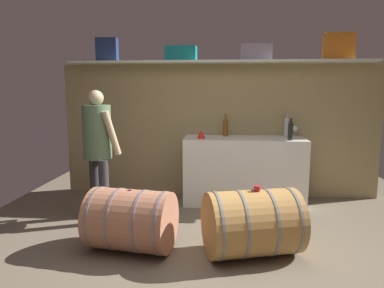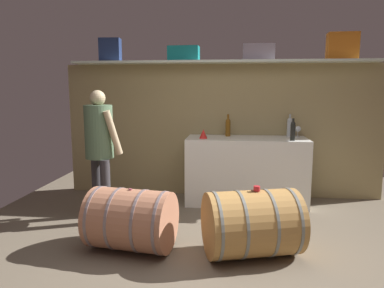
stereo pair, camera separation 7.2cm
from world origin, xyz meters
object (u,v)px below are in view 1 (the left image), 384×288
Objects in this scene: toolcase_teal at (181,54)px; wine_bottle_amber at (226,127)px; toolcase_grey at (256,52)px; wine_bottle_clear at (287,126)px; toolcase_orange at (339,47)px; winemaker_pouring at (98,142)px; toolcase_navy at (107,50)px; work_cabinet at (244,170)px; red_funnel at (201,134)px; wine_bottle_dark at (290,130)px; wine_barrel_near at (252,223)px; wine_barrel_far at (131,220)px; wine_glass at (295,129)px; tasting_cup at (257,188)px.

wine_bottle_amber is (0.64, -0.07, -1.03)m from toolcase_teal.
wine_bottle_clear is at bearing 1.79° from toolcase_grey.
wine_bottle_clear is (-0.65, 0.02, -1.10)m from toolcase_orange.
winemaker_pouring is (-1.92, -1.07, -1.12)m from toolcase_grey.
wine_bottle_clear is (2.58, 0.02, -1.08)m from toolcase_navy.
toolcase_teal is 0.26× the size of work_cabinet.
red_funnel is at bearing 78.76° from winemaker_pouring.
toolcase_navy is 0.21× the size of winemaker_pouring.
toolcase_navy is 2.65× the size of red_funnel.
toolcase_teal is 1.05m from toolcase_grey.
wine_bottle_amber is (-0.87, -0.08, -0.01)m from wine_bottle_clear.
wine_bottle_dark is 0.29× the size of wine_barrel_near.
wine_bottle_dark is (0.58, -0.19, 0.59)m from work_cabinet.
toolcase_orange reaches higher than wine_barrel_far.
work_cabinet is 13.22× the size of red_funnel.
wine_bottle_clear is 2.70m from wine_barrel_far.
toolcase_orange is 1.36m from wine_bottle_dark.
toolcase_grey reaches higher than wine_glass.
toolcase_orange is 1.27m from wine_bottle_clear.
toolcase_navy reaches higher than wine_barrel_near.
toolcase_navy is at bearing -177.07° from toolcase_orange.
wine_bottle_amber reaches higher than red_funnel.
work_cabinet is (1.97, -0.23, -1.68)m from toolcase_navy.
tasting_cup is (-0.69, -1.82, -0.36)m from wine_glass.
wine_bottle_dark is (-0.03, -0.44, -0.01)m from wine_bottle_clear.
tasting_cup is at bearing -107.28° from wine_bottle_clear.
toolcase_grey is at bearing 69.20° from wine_barrel_near.
wine_bottle_clear is 2.62m from winemaker_pouring.
toolcase_navy is 2.15× the size of wine_glass.
toolcase_orange reaches higher than wine_bottle_dark.
winemaker_pouring is (-1.19, -0.72, -0.02)m from red_funnel.
wine_bottle_dark is at bearing -18.24° from work_cabinet.
toolcase_navy is 3.23m from toolcase_orange.
toolcase_teal is 1.87m from work_cabinet.
toolcase_grey reaches higher than wine_bottle_dark.
wine_bottle_amber is 2.51× the size of red_funnel.
tasting_cup is at bearing -93.75° from toolcase_grey.
toolcase_grey reaches higher than winemaker_pouring.
toolcase_teal reaches higher than red_funnel.
wine_barrel_near is at bearing -90.31° from work_cabinet.
work_cabinet is 5.70× the size of wine_bottle_dark.
wine_glass is at bearing 70.78° from wine_bottle_dark.
tasting_cup reaches higher than wine_barrel_far.
toolcase_navy reaches higher than wine_barrel_far.
toolcase_teal is 1.21m from wine_bottle_amber.
winemaker_pouring is at bearing -127.58° from toolcase_teal.
wine_glass is (2.69, -0.03, -1.12)m from toolcase_navy.
wine_barrel_near is at bearing -111.70° from wine_glass.
toolcase_grey is 3.43× the size of red_funnel.
toolcase_grey is (2.12, 0.00, -0.05)m from toolcase_navy.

